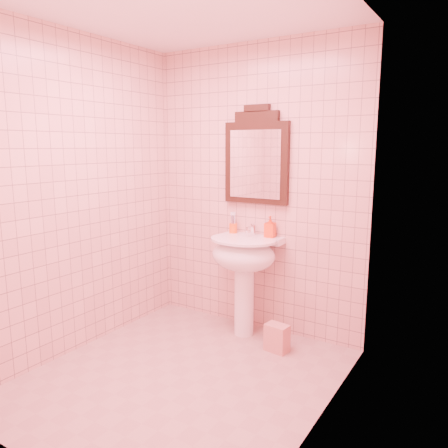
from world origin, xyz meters
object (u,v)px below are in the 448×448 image
Objects in this scene: pedestal_sink at (244,261)px; mirror at (256,159)px; soap_dispenser at (270,227)px; toothbrush_cup at (233,228)px; towel at (277,338)px.

pedestal_sink is 0.89m from mirror.
soap_dispenser reaches higher than pedestal_sink.
soap_dispenser is (0.36, 0.01, 0.04)m from toothbrush_cup.
toothbrush_cup is (-0.20, 0.15, 0.25)m from pedestal_sink.
pedestal_sink is 0.35m from toothbrush_cup.
towel is (0.22, -0.29, -0.84)m from soap_dispenser.
mirror is 3.76× the size of towel.
toothbrush_cup is at bearing 176.23° from soap_dispenser.
mirror reaches higher than soap_dispenser.
toothbrush_cup reaches higher than pedestal_sink.
mirror is at bearing 15.16° from toothbrush_cup.
mirror is 1.51m from towel.
soap_dispenser is (0.16, 0.16, 0.29)m from pedestal_sink.
mirror is 5.08× the size of toothbrush_cup.
toothbrush_cup is at bearing -164.84° from mirror.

